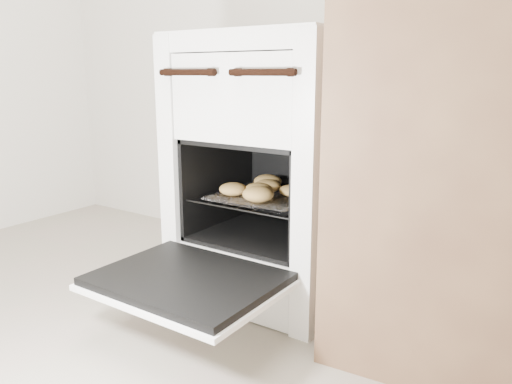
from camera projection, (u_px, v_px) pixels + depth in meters
stove at (278, 171)px, 1.63m from camera, size 0.54×0.60×0.83m
oven_door at (187, 281)px, 1.32m from camera, size 0.49×0.38×0.03m
oven_rack at (269, 197)px, 1.60m from camera, size 0.39×0.38×0.01m
foil_sheet at (265, 196)px, 1.59m from camera, size 0.31×0.27×0.01m
baked_rolls at (262, 188)px, 1.59m from camera, size 0.28×0.29×0.05m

